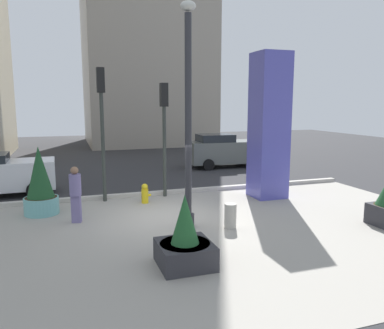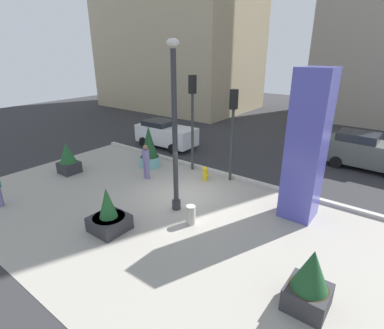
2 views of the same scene
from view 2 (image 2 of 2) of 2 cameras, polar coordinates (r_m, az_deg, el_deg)
name	(u,v)px [view 2 (image 2 of 2)]	position (r m, az deg, el deg)	size (l,w,h in m)	color
ground_plane	(232,170)	(16.46, 7.55, -1.05)	(60.00, 60.00, 0.00)	#2D2D30
plaza_pavement	(155,215)	(12.12, -7.06, -9.61)	(18.00, 10.00, 0.02)	#9E998E
curb_strip	(223,174)	(15.73, 5.95, -1.75)	(18.00, 0.24, 0.16)	#B7B2A8
lamp_post	(175,134)	(11.28, -3.29, 5.75)	(0.44, 0.44, 6.52)	#2D2D33
art_pillar_blue	(307,148)	(11.69, 21.02, 3.04)	(1.24, 1.24, 5.63)	#4C4CAD
potted_plant_near_right	(109,216)	(11.26, -15.62, -9.41)	(1.22, 1.22, 1.69)	#2D2D33
potted_plant_by_pillar	(68,159)	(16.99, -22.58, 0.97)	(0.94, 0.94, 1.65)	#2D2D33
potted_plant_mid_plaza	(149,149)	(16.69, -8.16, 2.99)	(1.13, 1.13, 2.31)	#6BB2B2
potted_plant_near_left	(310,282)	(8.42, 21.54, -20.15)	(1.03, 1.03, 1.73)	#2D2D33
fire_hydrant	(205,173)	(14.93, 2.54, -1.72)	(0.36, 0.26, 0.75)	gold
concrete_bollard	(191,215)	(11.33, -0.25, -9.59)	(0.36, 0.36, 0.75)	#B2ADA3
traffic_light_corner	(233,121)	(14.27, 7.80, 8.24)	(0.28, 0.42, 4.48)	#333833
traffic_light_far_side	(192,109)	(15.48, 0.10, 10.62)	(0.28, 0.42, 4.99)	#333833
car_intersection	(368,152)	(18.82, 30.51, 2.11)	(4.47, 2.10, 1.94)	#565B56
car_far_lane	(166,134)	(20.15, -5.06, 5.87)	(4.18, 2.07, 1.72)	silver
pedestrian_on_sidewalk	(146,160)	(15.08, -8.78, 0.85)	(0.45, 0.45, 1.79)	slate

